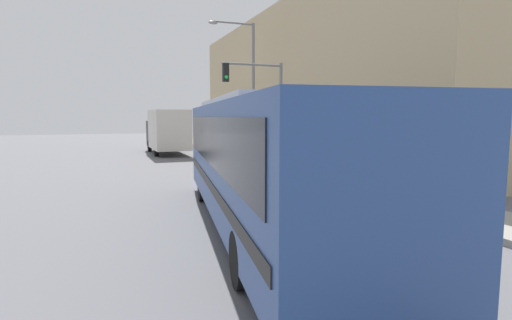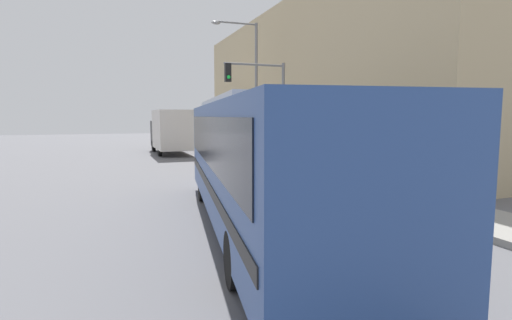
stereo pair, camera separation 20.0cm
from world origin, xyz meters
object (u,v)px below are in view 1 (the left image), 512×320
at_px(fire_hydrant, 381,184).
at_px(parking_meter, 307,154).
at_px(city_bus, 262,155).
at_px(traffic_light_pole, 261,96).
at_px(street_lamp, 248,80).
at_px(pedestrian_near_corner, 290,148).
at_px(delivery_truck, 167,130).

relative_size(fire_hydrant, parking_meter, 0.53).
xyz_separation_m(city_bus, traffic_light_pole, (4.04, 10.10, 2.00)).
relative_size(fire_hydrant, street_lamp, 0.09).
bearing_deg(parking_meter, city_bus, -125.79).
distance_m(traffic_light_pole, pedestrian_near_corner, 3.20).
xyz_separation_m(parking_meter, pedestrian_near_corner, (0.68, 3.07, -0.01)).
relative_size(parking_meter, street_lamp, 0.17).
bearing_deg(pedestrian_near_corner, parking_meter, -102.59).
distance_m(parking_meter, street_lamp, 8.44).
relative_size(delivery_truck, parking_meter, 5.01).
bearing_deg(fire_hydrant, city_bus, -160.89).
relative_size(city_bus, delivery_truck, 1.71).
height_order(delivery_truck, traffic_light_pole, traffic_light_pole).
height_order(traffic_light_pole, street_lamp, street_lamp).
distance_m(city_bus, pedestrian_near_corner, 11.53).
bearing_deg(street_lamp, city_bus, -108.79).
xyz_separation_m(delivery_truck, fire_hydrant, (4.05, -19.58, -1.21)).
height_order(city_bus, pedestrian_near_corner, city_bus).
relative_size(fire_hydrant, pedestrian_near_corner, 0.41).
bearing_deg(street_lamp, parking_meter, -89.19).
height_order(city_bus, street_lamp, street_lamp).
distance_m(city_bus, delivery_truck, 21.34).
xyz_separation_m(fire_hydrant, pedestrian_near_corner, (0.68, 8.27, 0.57)).
bearing_deg(street_lamp, pedestrian_near_corner, -79.80).
bearing_deg(traffic_light_pole, parking_meter, -73.08).
bearing_deg(city_bus, traffic_light_pole, 76.62).
bearing_deg(fire_hydrant, delivery_truck, 101.69).
relative_size(city_bus, traffic_light_pole, 2.25).
distance_m(city_bus, parking_meter, 8.59).
xyz_separation_m(city_bus, street_lamp, (4.90, 14.40, 3.20)).
xyz_separation_m(delivery_truck, street_lamp, (3.94, -6.92, 3.31)).
xyz_separation_m(traffic_light_pole, parking_meter, (0.96, -3.15, -2.74)).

